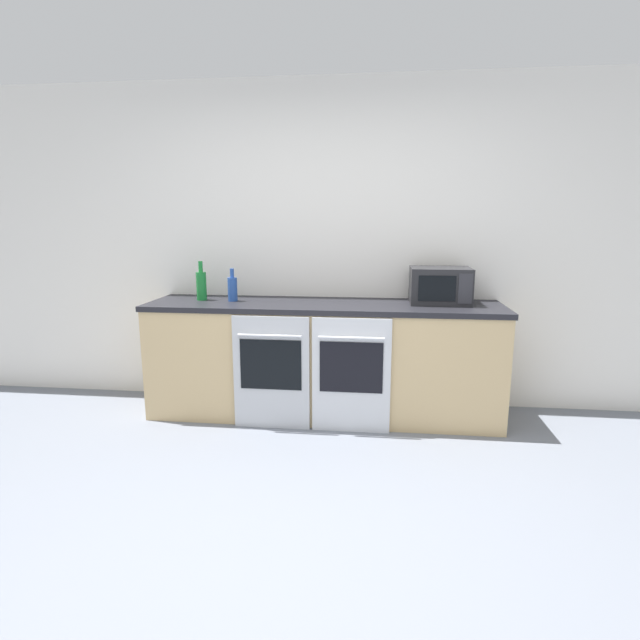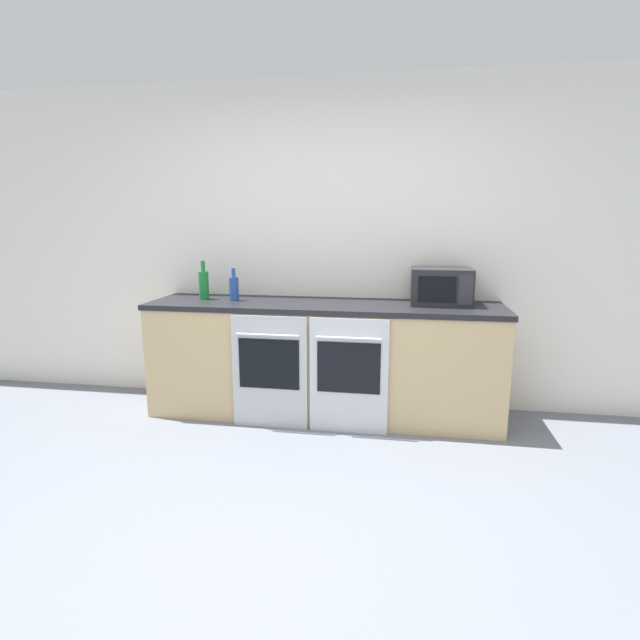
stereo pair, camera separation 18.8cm
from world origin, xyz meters
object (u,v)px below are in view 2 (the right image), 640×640
bottle_green (204,284)px  oven_right (349,375)px  oven_left (270,371)px  microwave (441,286)px  bottle_blue (234,288)px

bottle_green → oven_right: bearing=-16.8°
oven_left → oven_right: size_ratio=1.00×
oven_left → oven_right: (0.58, 0.00, 0.00)m
microwave → oven_right: bearing=-147.1°
oven_left → bottle_blue: (-0.37, 0.34, 0.56)m
oven_left → microwave: (1.22, 0.42, 0.60)m
bottle_green → bottle_blue: 0.26m
oven_left → bottle_green: bearing=149.9°
oven_left → bottle_green: size_ratio=2.73×
bottle_green → bottle_blue: size_ratio=1.21×
oven_right → bottle_green: 1.39m
microwave → bottle_green: 1.85m
oven_left → bottle_blue: bottle_blue is taller
microwave → oven_left: bearing=-161.2°
microwave → bottle_green: bottle_green is taller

